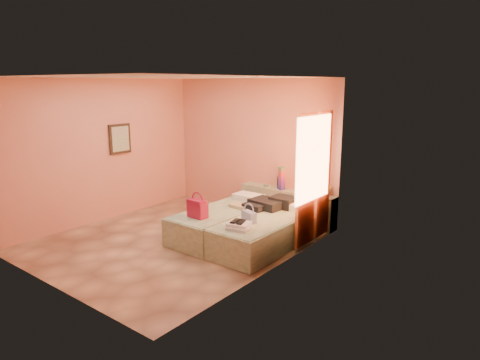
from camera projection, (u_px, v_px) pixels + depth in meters
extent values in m
plane|color=tan|center=(176.00, 240.00, 7.53)|extent=(4.50, 4.50, 0.00)
cube|color=tan|center=(252.00, 147.00, 8.95)|extent=(4.00, 0.02, 2.80)
cube|color=tan|center=(103.00, 151.00, 8.41)|extent=(0.02, 4.50, 2.80)
cube|color=tan|center=(272.00, 178.00, 6.02)|extent=(0.02, 4.50, 2.80)
cube|color=silver|center=(170.00, 77.00, 6.90)|extent=(4.00, 4.50, 0.02)
cube|color=#FFD69E|center=(314.00, 159.00, 6.97)|extent=(0.02, 1.10, 1.40)
cube|color=orange|center=(306.00, 181.00, 6.96)|extent=(0.05, 0.55, 2.20)
cube|color=orange|center=(323.00, 175.00, 7.42)|extent=(0.05, 0.45, 2.20)
cube|color=#322116|center=(120.00, 139.00, 8.66)|extent=(0.04, 0.50, 0.60)
cube|color=gold|center=(318.00, 152.00, 7.99)|extent=(0.25, 0.04, 0.30)
cube|color=#969D81|center=(287.00, 206.00, 8.49)|extent=(2.05, 0.30, 0.65)
cube|color=#B5CBA3|center=(222.00, 223.00, 7.67)|extent=(0.90, 2.00, 0.50)
cube|color=#B5CBA3|center=(264.00, 233.00, 7.15)|extent=(0.90, 2.00, 0.50)
cylinder|color=#163E24|center=(279.00, 182.00, 8.51)|extent=(0.08, 0.08, 0.25)
cube|color=#A01337|center=(282.00, 178.00, 8.38)|extent=(0.13, 0.13, 0.46)
cylinder|color=#488562|center=(266.00, 186.00, 8.71)|extent=(0.11, 0.11, 0.03)
cube|color=#224028|center=(306.00, 192.00, 8.19)|extent=(0.20, 0.15, 0.03)
cube|color=silver|center=(325.00, 189.00, 7.88)|extent=(0.27, 0.27, 0.29)
cube|color=#A01337|center=(198.00, 208.00, 7.15)|extent=(0.34, 0.20, 0.31)
cube|color=tan|center=(241.00, 206.00, 7.76)|extent=(0.37, 0.30, 0.06)
cube|color=black|center=(270.00, 203.00, 7.69)|extent=(0.68, 0.68, 0.19)
cube|color=#435DA2|center=(249.00, 217.00, 6.92)|extent=(0.30, 0.20, 0.18)
cube|color=white|center=(239.00, 226.00, 6.59)|extent=(0.41, 0.37, 0.10)
cube|color=black|center=(238.00, 222.00, 6.62)|extent=(0.21, 0.25, 0.02)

